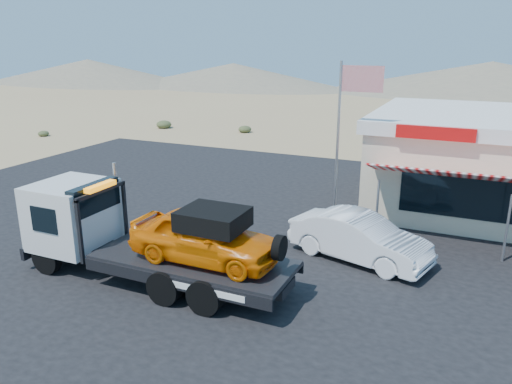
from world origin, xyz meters
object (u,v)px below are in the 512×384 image
tow_truck (147,233)px  flagpole (345,126)px  white_sedan (359,238)px  jerky_store (506,162)px

tow_truck → flagpole: flagpole is taller
tow_truck → white_sedan: 6.52m
tow_truck → jerky_store: jerky_store is taller
jerky_store → flagpole: flagpole is taller
tow_truck → white_sedan: bearing=36.4°
jerky_store → white_sedan: bearing=-119.5°
tow_truck → white_sedan: tow_truck is taller
white_sedan → jerky_store: jerky_store is taller
tow_truck → jerky_store: 14.66m
tow_truck → flagpole: bearing=60.5°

